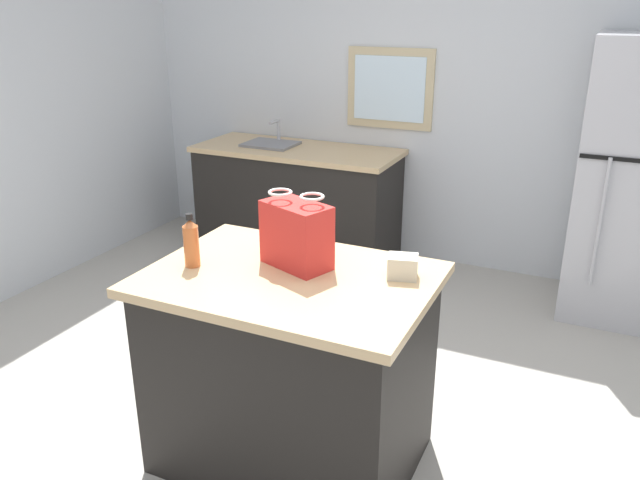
# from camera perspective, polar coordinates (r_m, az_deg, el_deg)

# --- Properties ---
(ground) EXTENTS (6.42, 6.42, 0.00)m
(ground) POSITION_cam_1_polar(r_m,az_deg,el_deg) (3.20, 0.22, -17.12)
(ground) COLOR #ADA89E
(back_wall) EXTENTS (5.35, 0.13, 2.71)m
(back_wall) POSITION_cam_1_polar(r_m,az_deg,el_deg) (4.89, 12.60, 13.16)
(back_wall) COLOR silver
(back_wall) RESTS_ON ground
(kitchen_island) EXTENTS (1.17, 0.84, 0.91)m
(kitchen_island) POSITION_cam_1_polar(r_m,az_deg,el_deg) (2.83, -2.63, -11.55)
(kitchen_island) COLOR black
(kitchen_island) RESTS_ON ground
(sink_counter) EXTENTS (1.61, 0.67, 1.07)m
(sink_counter) POSITION_cam_1_polar(r_m,az_deg,el_deg) (5.11, -2.08, 3.55)
(sink_counter) COLOR black
(sink_counter) RESTS_ON ground
(shopping_bag) EXTENTS (0.33, 0.26, 0.32)m
(shopping_bag) POSITION_cam_1_polar(r_m,az_deg,el_deg) (2.65, -2.13, 0.51)
(shopping_bag) COLOR red
(shopping_bag) RESTS_ON kitchen_island
(small_box) EXTENTS (0.14, 0.12, 0.09)m
(small_box) POSITION_cam_1_polar(r_m,az_deg,el_deg) (2.59, 7.45, -2.40)
(small_box) COLOR beige
(small_box) RESTS_ON kitchen_island
(bottle) EXTENTS (0.07, 0.07, 0.23)m
(bottle) POSITION_cam_1_polar(r_m,az_deg,el_deg) (2.71, -11.51, -0.25)
(bottle) COLOR #C66633
(bottle) RESTS_ON kitchen_island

